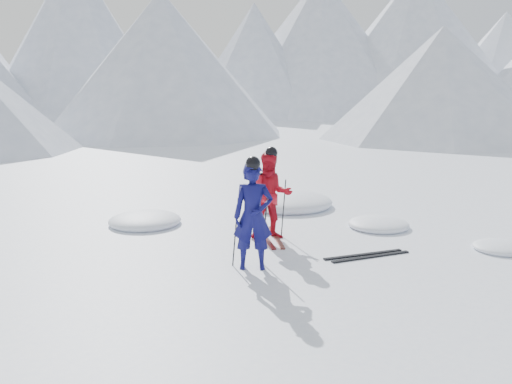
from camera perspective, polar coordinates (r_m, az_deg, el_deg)
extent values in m
plane|color=white|center=(11.17, 9.44, -5.77)|extent=(160.00, 160.00, 0.00)
cone|color=#B2BCD1|center=(51.43, -18.28, 15.19)|extent=(23.96, 23.96, 14.35)
cone|color=#B2BCD1|center=(61.49, -10.42, 13.72)|extent=(17.69, 17.69, 11.93)
cone|color=#B2BCD1|center=(54.28, -0.18, 13.67)|extent=(19.63, 19.63, 10.85)
cone|color=#B2BCD1|center=(58.50, 6.68, 15.05)|extent=(23.31, 23.31, 14.15)
cone|color=#B2BCD1|center=(60.48, 16.33, 14.90)|extent=(28.94, 28.94, 14.88)
cone|color=silver|center=(65.79, 24.52, 12.23)|extent=(24.45, 24.45, 10.76)
cone|color=#B2BCD1|center=(33.83, 18.83, 10.77)|extent=(14.00, 14.00, 6.50)
cone|color=#B2BCD1|center=(36.17, -9.79, 13.18)|extent=(16.00, 16.00, 9.00)
imported|color=#0D0C4D|center=(9.57, -0.31, -2.57)|extent=(0.76, 0.55, 1.92)
imported|color=red|center=(11.45, 1.61, -0.39)|extent=(0.91, 0.71, 1.86)
cylinder|color=black|center=(9.76, -2.18, -4.24)|extent=(0.13, 0.09, 1.28)
cylinder|color=black|center=(9.92, 0.92, -3.96)|extent=(0.13, 0.08, 1.28)
cylinder|color=black|center=(11.71, -0.06, -1.68)|extent=(0.12, 0.10, 1.24)
cylinder|color=black|center=(11.71, 2.92, -1.68)|extent=(0.12, 0.09, 1.24)
cube|color=black|center=(11.65, 1.00, -4.82)|extent=(0.16, 1.70, 0.03)
cube|color=black|center=(11.69, 2.17, -4.77)|extent=(0.14, 1.70, 0.03)
cube|color=black|center=(10.73, 11.23, -6.48)|extent=(1.68, 0.44, 0.03)
cube|color=black|center=(10.63, 12.01, -6.68)|extent=(1.67, 0.49, 0.03)
ellipsoid|color=white|center=(13.07, -11.59, -3.32)|extent=(1.70, 1.70, 0.37)
ellipsoid|color=white|center=(12.84, 12.76, -3.64)|extent=(1.40, 1.40, 0.31)
ellipsoid|color=white|center=(14.68, 3.38, -1.49)|extent=(2.40, 2.40, 0.53)
ellipsoid|color=white|center=(11.91, 24.29, -5.57)|extent=(1.06, 1.06, 0.23)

